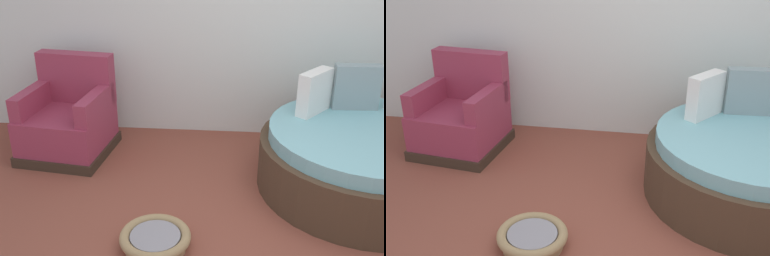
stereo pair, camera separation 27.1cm
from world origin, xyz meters
The scene contains 3 objects.
round_daybed centered at (0.85, 1.03, 0.29)m, with size 1.76×1.76×0.98m.
red_armchair centered at (-1.86, 1.48, 0.33)m, with size 0.89×0.89×0.94m.
pet_basket centered at (-0.78, 0.06, 0.07)m, with size 0.51×0.51×0.13m.
Camera 2 is at (-0.02, -2.53, 2.18)m, focal length 43.56 mm.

